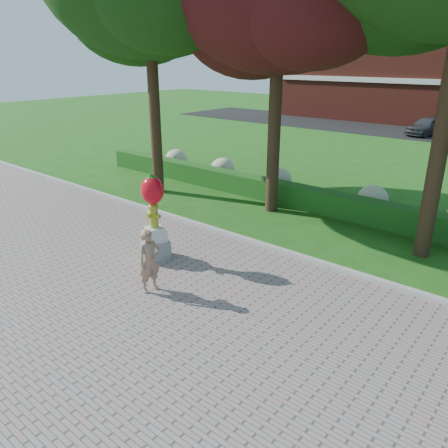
{
  "coord_description": "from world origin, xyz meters",
  "views": [
    {
      "loc": [
        6.41,
        -6.86,
        5.32
      ],
      "look_at": [
        -0.12,
        1.0,
        1.38
      ],
      "focal_mm": 35.0,
      "sensor_mm": 36.0,
      "label": 1
    }
  ],
  "objects": [
    {
      "name": "building_left",
      "position": [
        -10.0,
        34.0,
        3.5
      ],
      "size": [
        14.0,
        8.0,
        7.0
      ],
      "primitive_type": "cube",
      "color": "maroon",
      "rests_on": "ground"
    },
    {
      "name": "lawn_hedge",
      "position": [
        0.0,
        7.0,
        0.4
      ],
      "size": [
        24.0,
        0.7,
        0.8
      ],
      "primitive_type": "cube",
      "color": "#194B15",
      "rests_on": "ground"
    },
    {
      "name": "woman",
      "position": [
        -0.85,
        -0.87,
        0.83
      ],
      "size": [
        0.44,
        0.61,
        1.57
      ],
      "primitive_type": "imported",
      "rotation": [
        0.0,
        0.0,
        1.45
      ],
      "color": "#9E755A",
      "rests_on": "walkway"
    },
    {
      "name": "hydrangea_row",
      "position": [
        0.57,
        8.0,
        0.55
      ],
      "size": [
        20.1,
        1.1,
        0.99
      ],
      "color": "#AFB288",
      "rests_on": "ground"
    },
    {
      "name": "ground",
      "position": [
        0.0,
        0.0,
        0.0
      ],
      "size": [
        100.0,
        100.0,
        0.0
      ],
      "primitive_type": "plane",
      "color": "#1E5615",
      "rests_on": "ground"
    },
    {
      "name": "parked_car",
      "position": [
        -2.58,
        26.76,
        0.67
      ],
      "size": [
        2.37,
        4.05,
        1.3
      ],
      "primitive_type": "imported",
      "rotation": [
        0.0,
        0.0,
        -0.24
      ],
      "color": "#3A3D41",
      "rests_on": "street"
    },
    {
      "name": "hydrant_sculpture",
      "position": [
        -2.11,
        0.44,
        1.32
      ],
      "size": [
        0.83,
        0.83,
        2.41
      ],
      "rotation": [
        0.0,
        0.0,
        -0.34
      ],
      "color": "gray",
      "rests_on": "walkway"
    },
    {
      "name": "walkway",
      "position": [
        0.0,
        -4.0,
        0.02
      ],
      "size": [
        40.0,
        14.0,
        0.04
      ],
      "primitive_type": "cube",
      "color": "gray",
      "rests_on": "ground"
    },
    {
      "name": "curb",
      "position": [
        0.0,
        3.0,
        0.07
      ],
      "size": [
        40.0,
        0.18,
        0.15
      ],
      "primitive_type": "cube",
      "color": "#ADADA5",
      "rests_on": "ground"
    }
  ]
}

